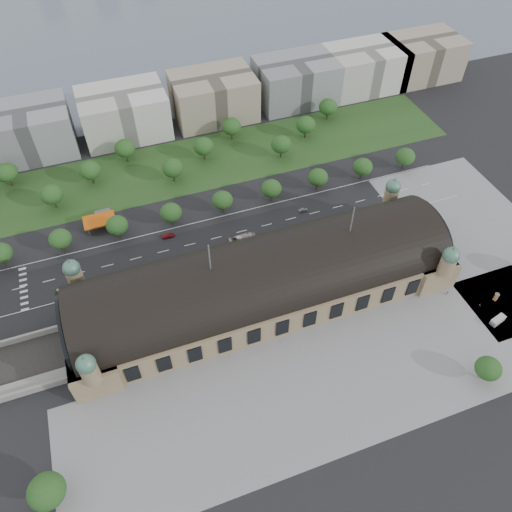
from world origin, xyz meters
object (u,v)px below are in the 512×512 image
object	(u,v)px
bus_mid	(242,239)
pedestrian_2	(480,305)
bus_east	(325,226)
parked_car_1	(104,297)
bus_west	(248,243)
traffic_car_3	(168,236)
parked_car_3	(146,286)
parked_car_4	(183,268)
traffic_car_5	(303,210)
traffic_car_2	(62,289)
van_east	(497,321)
parked_car_0	(99,291)
advertising_column	(496,297)
pedestrian_0	(447,293)
parked_car_5	(205,270)
parked_car_6	(205,270)
traffic_car_1	(67,270)
traffic_car_4	(244,245)
pedestrian_1	(500,313)
parked_car_2	(110,296)
petrol_station	(102,218)

from	to	relation	value
bus_mid	pedestrian_2	bearing A→B (deg)	-131.55
bus_mid	bus_east	size ratio (longest dim) A/B	0.94
parked_car_1	bus_west	world-z (taller)	bus_west
traffic_car_3	parked_car_3	distance (m)	29.12
parked_car_1	bus_mid	size ratio (longest dim) A/B	0.41
parked_car_4	traffic_car_5	bearing A→B (deg)	75.29
traffic_car_2	van_east	world-z (taller)	van_east
parked_car_0	advertising_column	world-z (taller)	advertising_column
pedestrian_0	pedestrian_2	world-z (taller)	pedestrian_0
pedestrian_0	advertising_column	bearing A→B (deg)	-42.77
pedestrian_0	parked_car_5	bearing A→B (deg)	138.02
parked_car_3	parked_car_1	bearing A→B (deg)	-115.03
parked_car_6	bus_mid	bearing A→B (deg)	93.49
traffic_car_1	bus_mid	xyz separation A→B (m)	(74.44, -8.76, 1.03)
traffic_car_5	parked_car_1	world-z (taller)	traffic_car_5
traffic_car_4	traffic_car_5	size ratio (longest dim) A/B	0.97
traffic_car_4	parked_car_4	size ratio (longest dim) A/B	1.03
parked_car_0	bus_east	world-z (taller)	bus_east
traffic_car_2	pedestrian_1	xyz separation A→B (m)	(158.81, -70.75, 0.30)
parked_car_3	pedestrian_2	size ratio (longest dim) A/B	2.77
traffic_car_2	parked_car_3	xyz separation A→B (m)	(32.32, -10.16, 0.16)
traffic_car_2	advertising_column	xyz separation A→B (m)	(161.81, -64.01, 1.19)
traffic_car_1	bus_west	distance (m)	77.06
bus_west	advertising_column	xyz separation A→B (m)	(82.57, -61.40, 0.20)
traffic_car_5	bus_west	world-z (taller)	bus_west
traffic_car_4	traffic_car_5	distance (m)	35.39
parked_car_4	bus_west	xyz separation A→B (m)	(30.21, 3.55, 0.95)
parked_car_3	bus_west	distance (m)	47.54
parked_car_3	van_east	xyz separation A→B (m)	(122.97, -63.18, 0.48)
traffic_car_4	parked_car_3	size ratio (longest dim) A/B	0.91
traffic_car_2	parked_car_2	xyz separation A→B (m)	(18.02, -10.16, 0.00)
pedestrian_1	parked_car_5	bearing A→B (deg)	81.63
bus_west	bus_mid	size ratio (longest dim) A/B	0.98
parked_car_5	pedestrian_0	distance (m)	98.97
parked_car_3	parked_car_5	bearing A→B (deg)	64.97
bus_west	pedestrian_1	bearing A→B (deg)	-131.14
traffic_car_1	parked_car_6	xyz separation A→B (m)	(54.14, -19.76, 0.01)
pedestrian_1	traffic_car_1	bearing A→B (deg)	85.17
pedestrian_2	parked_car_1	bearing A→B (deg)	39.64
traffic_car_3	parked_car_3	bearing A→B (deg)	150.15
traffic_car_2	bus_east	world-z (taller)	bus_east
traffic_car_5	parked_car_4	size ratio (longest dim) A/B	1.07
parked_car_6	bus_east	size ratio (longest dim) A/B	0.35
parked_car_6	bus_west	size ratio (longest dim) A/B	0.38
parked_car_1	bus_west	distance (m)	64.15
traffic_car_4	bus_west	distance (m)	2.05
petrol_station	traffic_car_1	size ratio (longest dim) A/B	3.59
traffic_car_1	parked_car_2	bearing A→B (deg)	-149.74
traffic_car_4	parked_car_4	bearing A→B (deg)	-83.50
traffic_car_3	parked_car_1	world-z (taller)	traffic_car_3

